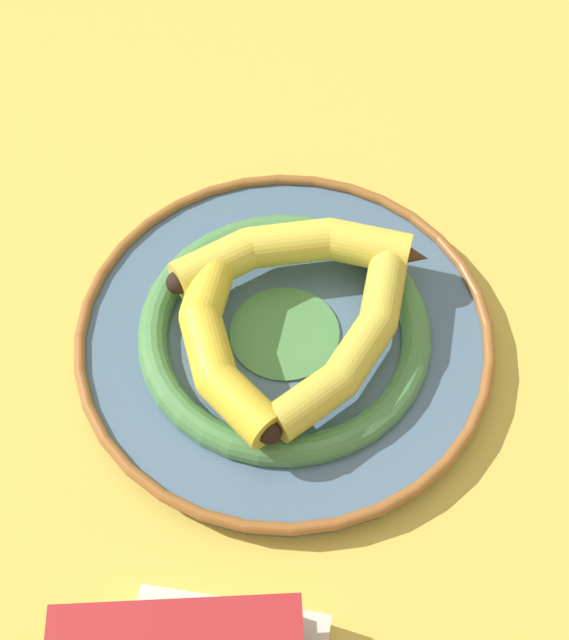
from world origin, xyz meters
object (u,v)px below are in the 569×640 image
decorative_bowl (284,335)px  banana_b (296,251)px  banana_a (350,350)px  banana_c (218,341)px

decorative_bowl → banana_b: 0.07m
decorative_bowl → banana_a: size_ratio=1.97×
decorative_bowl → banana_c: 0.07m
banana_b → banana_c: size_ratio=1.12×
decorative_bowl → banana_a: bearing=30.7°
decorative_bowl → banana_a: 0.07m
decorative_bowl → banana_b: (-0.05, 0.03, 0.03)m
decorative_bowl → banana_b: size_ratio=1.61×
banana_a → banana_b: (-0.10, 0.00, 0.00)m
banana_c → banana_a: bearing=70.6°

